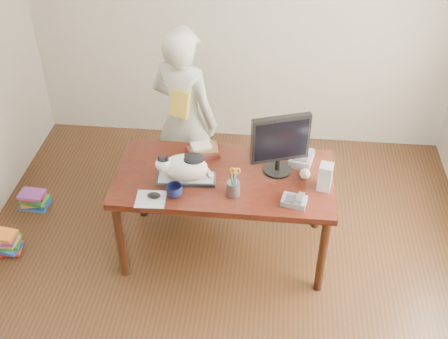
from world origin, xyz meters
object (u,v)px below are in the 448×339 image
coffee_mug (175,191)px  phone (295,201)px  baseball (305,174)px  monitor (280,142)px  speaker (325,177)px  book_pile_b (34,199)px  calculator (302,158)px  book_pile_a (5,243)px  pen_cup (233,187)px  person (185,119)px  mouse (154,195)px  book_stack (203,150)px  keyboard (186,179)px  desk (226,185)px  cat (184,167)px

coffee_mug → phone: coffee_mug is taller
coffee_mug → baseball: coffee_mug is taller
monitor → speaker: 0.40m
coffee_mug → book_pile_b: 1.69m
phone → calculator: bearing=96.2°
monitor → book_pile_a: bearing=168.6°
book_pile_a → pen_cup: bearing=0.1°
person → book_pile_b: (-1.33, -0.30, -0.74)m
book_pile_b → mouse: bearing=-27.1°
book_stack → book_pile_b: (-1.53, 0.10, -0.72)m
coffee_mug → book_pile_b: bearing=156.5°
mouse → keyboard: bearing=45.8°
desk → speaker: size_ratio=7.95×
cat → book_pile_a: size_ratio=1.54×
phone → book_pile_a: phone is taller
speaker → monitor: bearing=167.3°
baseball → monitor: bearing=165.3°
mouse → baseball: (1.05, 0.33, 0.02)m
keyboard → baseball: bearing=3.3°
keyboard → book_pile_a: bearing=-178.9°
pen_cup → baseball: pen_cup is taller
book_pile_a → keyboard: bearing=4.9°
cat → book_pile_b: size_ratio=1.61×
desk → book_pile_a: 1.85m
speaker → person: bearing=159.3°
book_pile_b → book_stack: bearing=-3.6°
mouse → baseball: 1.10m
phone → baseball: bearing=88.0°
cat → pen_cup: 0.39m
keyboard → speaker: 0.99m
keyboard → coffee_mug: coffee_mug is taller
keyboard → person: 0.73m
cat → speaker: (1.00, 0.01, -0.02)m
desk → book_pile_a: desk is taller
baseball → person: 1.15m
mouse → book_pile_b: size_ratio=0.37×
book_pile_a → book_stack: bearing=16.3°
monitor → phone: 0.44m
desk → book_stack: bearing=137.5°
keyboard → book_stack: size_ratio=1.60×
pen_cup → coffee_mug: 0.41m
monitor → calculator: 0.33m
coffee_mug → speaker: bearing=10.5°
pen_cup → calculator: size_ratio=0.97×
speaker → keyboard: bearing=-167.6°
speaker → baseball: speaker is taller
book_stack → desk: bearing=-59.5°
monitor → phone: size_ratio=2.55×
desk → phone: phone is taller
cat → monitor: bearing=9.6°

